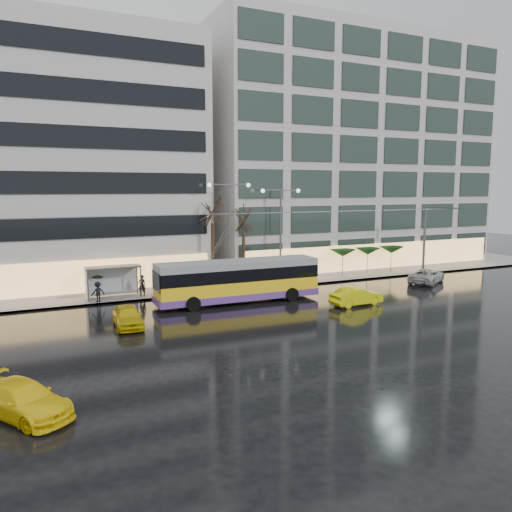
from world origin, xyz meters
TOP-DOWN VIEW (x-y plane):
  - ground at (0.00, 0.00)m, footprint 140.00×140.00m
  - sidewalk at (2.00, 14.00)m, footprint 80.00×10.00m
  - kerb at (2.00, 9.05)m, footprint 80.00×0.10m
  - building_right at (19.00, 19.00)m, footprint 32.00×14.00m
  - trolleybus at (0.54, 5.47)m, footprint 12.75×5.08m
  - catenary at (1.00, 7.94)m, footprint 42.24×5.12m
  - bus_shelter at (-8.38, 10.69)m, footprint 4.20×1.60m
  - street_lamp_near at (2.00, 10.80)m, footprint 3.96×0.36m
  - street_lamp_far at (7.00, 10.80)m, footprint 3.96×0.36m
  - tree_a at (0.50, 11.00)m, footprint 3.20×3.20m
  - tree_b at (3.50, 11.20)m, footprint 3.20×3.20m
  - parasol_a at (14.00, 11.00)m, footprint 2.50×2.50m
  - parasol_b at (17.00, 11.00)m, footprint 2.50×2.50m
  - parasol_c at (20.00, 11.00)m, footprint 2.50×2.50m
  - taxi_a at (-8.50, 2.04)m, footprint 1.86×4.16m
  - taxi_b at (8.20, 0.81)m, footprint 4.19×1.66m
  - taxi_d at (-14.57, -8.92)m, footprint 4.14×4.85m
  - sedan_silver at (19.46, 5.33)m, footprint 5.34×4.36m
  - pedestrian_a at (-5.84, 10.18)m, footprint 0.99×1.01m
  - pedestrian_b at (-4.48, 10.28)m, footprint 0.86×0.69m
  - pedestrian_c at (-9.34, 9.40)m, footprint 1.10×0.95m

SIDE VIEW (x-z plane):
  - ground at x=0.00m, z-range 0.00..0.00m
  - sidewalk at x=2.00m, z-range 0.00..0.15m
  - kerb at x=2.00m, z-range 0.00..0.15m
  - taxi_d at x=-14.57m, z-range 0.00..1.33m
  - sedan_silver at x=19.46m, z-range 0.00..1.35m
  - taxi_b at x=8.20m, z-range 0.00..1.36m
  - taxi_a at x=-8.50m, z-range 0.00..1.39m
  - pedestrian_b at x=-4.48m, z-range 0.15..1.85m
  - pedestrian_c at x=-9.34m, z-range 0.21..2.32m
  - pedestrian_a at x=-5.84m, z-range 0.49..2.68m
  - trolleybus at x=0.54m, z-range -1.35..4.54m
  - bus_shelter at x=-8.38m, z-range 0.71..3.22m
  - parasol_a at x=14.00m, z-range 1.12..3.77m
  - parasol_b at x=17.00m, z-range 1.12..3.77m
  - parasol_c at x=20.00m, z-range 1.12..3.77m
  - catenary at x=1.00m, z-range 0.75..7.75m
  - street_lamp_far at x=7.00m, z-range 1.45..9.98m
  - street_lamp_near at x=2.00m, z-range 1.48..10.51m
  - tree_b at x=3.50m, z-range 2.55..10.25m
  - tree_a at x=0.50m, z-range 2.89..11.29m
  - building_right at x=19.00m, z-range 0.15..25.15m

